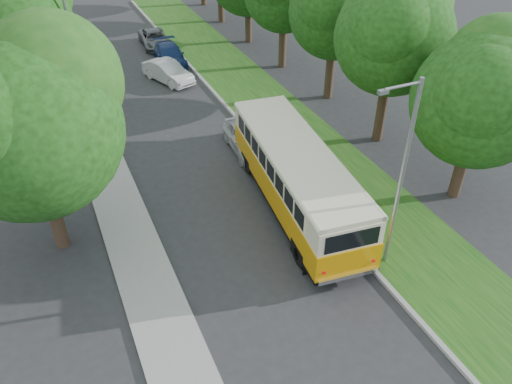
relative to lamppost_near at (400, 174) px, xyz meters
name	(u,v)px	position (x,y,z in m)	size (l,w,h in m)	color
ground	(263,254)	(-4.21, 2.50, -4.37)	(120.00, 120.00, 0.00)	#2A2A2D
curb	(286,172)	(-0.61, 7.50, -4.29)	(0.20, 70.00, 0.15)	gray
grass_verge	(325,162)	(1.74, 7.50, -4.30)	(4.50, 70.00, 0.13)	#144813
sidewalk	(122,214)	(-9.01, 7.50, -4.31)	(2.20, 70.00, 0.12)	gray
lamppost_near	(400,174)	(0.00, 0.00, 0.00)	(1.71, 0.16, 8.00)	gray
lamppost_far	(72,50)	(-8.91, 18.50, -0.25)	(1.71, 0.16, 7.50)	gray
warning_sign	(96,116)	(-8.71, 14.48, -2.66)	(0.56, 0.10, 2.50)	gray
vintage_bus	(296,179)	(-1.51, 4.77, -2.76)	(2.79, 10.84, 3.22)	orange
car_silver	(247,139)	(-1.54, 10.38, -3.63)	(1.75, 4.34, 1.48)	silver
car_white	(168,72)	(-2.81, 21.27, -3.66)	(1.50, 4.29, 1.41)	silver
car_blue	(170,55)	(-1.79, 24.29, -3.66)	(1.97, 4.86, 1.41)	navy
car_grey	(154,39)	(-1.83, 28.67, -3.75)	(2.06, 4.46, 1.24)	slate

